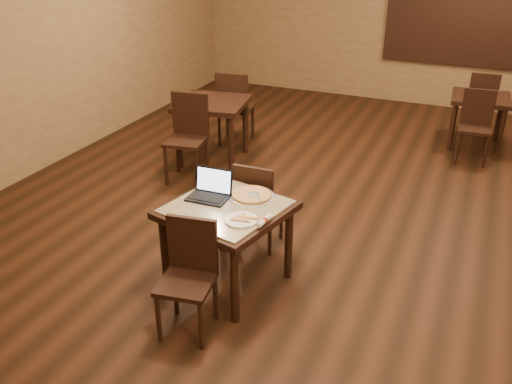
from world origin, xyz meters
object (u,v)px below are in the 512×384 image
at_px(pizza_pan, 252,196).
at_px(other_table_a_chair_near, 476,122).
at_px(other_table_a_chair_far, 481,99).
at_px(other_table_b_chair_near, 188,132).
at_px(chair_main_near, 189,270).
at_px(chair_main_far, 257,201).
at_px(tiled_table, 227,217).
at_px(other_table_b_chair_far, 234,104).
at_px(other_table_a, 480,105).
at_px(laptop, 211,190).
at_px(other_table_b, 212,111).

bearing_deg(pizza_pan, other_table_a_chair_near, 65.63).
height_order(other_table_a_chair_near, other_table_a_chair_far, same).
bearing_deg(other_table_b_chair_near, chair_main_near, -69.44).
bearing_deg(chair_main_far, tiled_table, 87.57).
relative_size(chair_main_far, other_table_b_chair_far, 0.86).
bearing_deg(tiled_table, other_table_a, 81.01).
bearing_deg(other_table_a_chair_far, pizza_pan, 67.07).
bearing_deg(chair_main_near, chair_main_far, 79.87).
relative_size(chair_main_near, laptop, 2.61).
bearing_deg(other_table_a_chair_far, other_table_b, 34.53).
relative_size(chair_main_near, other_table_a, 1.11).
relative_size(tiled_table, chair_main_far, 1.22).
distance_m(laptop, other_table_a_chair_far, 5.19).
relative_size(pizza_pan, other_table_b_chair_near, 0.38).
bearing_deg(other_table_b_chair_near, other_table_a_chair_near, 22.77).
relative_size(laptop, pizza_pan, 0.88).
relative_size(chair_main_far, laptop, 2.58).
bearing_deg(other_table_b_chair_far, laptop, 102.56).
bearing_deg(tiled_table, other_table_a_chair_near, 78.32).
relative_size(tiled_table, other_table_a_chair_near, 1.18).
distance_m(chair_main_far, other_table_a_chair_near, 3.64).
relative_size(laptop, other_table_b_chair_near, 0.33).
height_order(other_table_b, other_table_b_chair_far, other_table_b_chair_far).
distance_m(tiled_table, pizza_pan, 0.29).
distance_m(chair_main_near, other_table_b_chair_near, 2.81).
xyz_separation_m(chair_main_near, chair_main_far, (0.02, 1.24, -0.01)).
height_order(chair_main_far, laptop, laptop).
distance_m(other_table_a_chair_near, other_table_b, 3.45).
relative_size(chair_main_near, other_table_b_chair_near, 0.87).
height_order(tiled_table, chair_main_near, chair_main_near).
bearing_deg(chair_main_near, other_table_a, 61.17).
relative_size(chair_main_far, other_table_b, 0.90).
distance_m(chair_main_far, laptop, 0.64).
height_order(laptop, other_table_a_chair_far, laptop).
xyz_separation_m(other_table_b, other_table_b_chair_near, (-0.02, -0.61, -0.08)).
distance_m(chair_main_near, other_table_a_chair_near, 4.77).
distance_m(other_table_a, other_table_b, 3.71).
bearing_deg(other_table_b_chair_near, chair_main_far, -49.31).
height_order(chair_main_near, chair_main_far, chair_main_near).
relative_size(chair_main_near, other_table_a_chair_near, 0.98).
bearing_deg(chair_main_far, other_table_b_chair_far, -62.04).
xyz_separation_m(laptop, other_table_b_chair_near, (-1.23, 1.70, -0.23)).
xyz_separation_m(laptop, other_table_b, (-1.21, 2.32, -0.15)).
xyz_separation_m(chair_main_near, pizza_pan, (0.13, 0.86, 0.25)).
xyz_separation_m(other_table_a, other_table_a_chair_near, (-0.01, -0.54, -0.07)).
xyz_separation_m(other_table_a, other_table_a_chair_far, (0.01, 0.54, -0.07)).
height_order(laptop, other_table_b_chair_near, other_table_b_chair_near).
bearing_deg(chair_main_near, pizza_pan, 71.83).
bearing_deg(chair_main_far, chair_main_near, 87.11).
distance_m(other_table_a, other_table_a_chair_far, 0.55).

